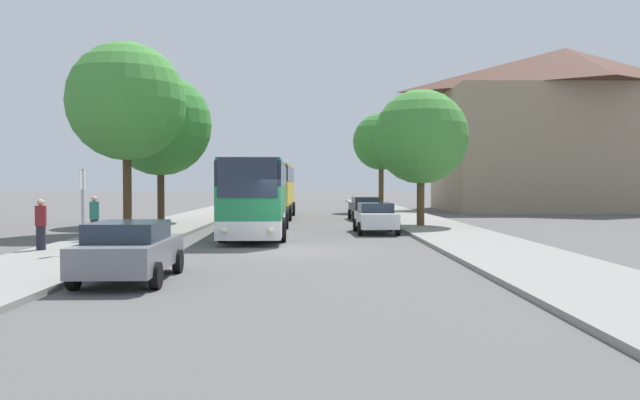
{
  "coord_description": "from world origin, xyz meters",
  "views": [
    {
      "loc": [
        0.62,
        -21.46,
        2.39
      ],
      "look_at": [
        1.08,
        14.15,
        1.39
      ],
      "focal_mm": 35.0,
      "sensor_mm": 36.0,
      "label": 1
    }
  ],
  "objects_px": {
    "tree_right_near": "(421,137)",
    "bus_stop_sign": "(83,201)",
    "pedestrian_waiting_far": "(94,218)",
    "bus_front": "(258,196)",
    "bus_middle": "(273,190)",
    "parked_car_left_curb": "(130,250)",
    "parked_car_right_far": "(366,208)",
    "tree_left_far": "(127,102)",
    "tree_right_mid": "(381,142)",
    "parked_car_right_near": "(376,217)",
    "tree_left_near": "(160,125)",
    "pedestrian_waiting_near": "(41,224)"
  },
  "relations": [
    {
      "from": "bus_middle",
      "to": "tree_right_mid",
      "type": "distance_m",
      "value": 12.26
    },
    {
      "from": "bus_front",
      "to": "pedestrian_waiting_far",
      "type": "distance_m",
      "value": 7.38
    },
    {
      "from": "bus_stop_sign",
      "to": "tree_right_mid",
      "type": "relative_size",
      "value": 0.34
    },
    {
      "from": "parked_car_right_near",
      "to": "parked_car_right_far",
      "type": "distance_m",
      "value": 10.52
    },
    {
      "from": "bus_front",
      "to": "pedestrian_waiting_far",
      "type": "height_order",
      "value": "bus_front"
    },
    {
      "from": "bus_front",
      "to": "pedestrian_waiting_near",
      "type": "xyz_separation_m",
      "value": [
        -6.54,
        -7.69,
        -0.78
      ]
    },
    {
      "from": "bus_middle",
      "to": "parked_car_right_far",
      "type": "distance_m",
      "value": 6.48
    },
    {
      "from": "bus_middle",
      "to": "tree_right_mid",
      "type": "height_order",
      "value": "tree_right_mid"
    },
    {
      "from": "bus_middle",
      "to": "bus_stop_sign",
      "type": "height_order",
      "value": "bus_middle"
    },
    {
      "from": "tree_left_far",
      "to": "pedestrian_waiting_near",
      "type": "bearing_deg",
      "value": -92.22
    },
    {
      "from": "parked_car_left_curb",
      "to": "parked_car_right_near",
      "type": "distance_m",
      "value": 15.95
    },
    {
      "from": "bus_middle",
      "to": "tree_left_near",
      "type": "bearing_deg",
      "value": -134.22
    },
    {
      "from": "tree_right_near",
      "to": "bus_stop_sign",
      "type": "bearing_deg",
      "value": -135.15
    },
    {
      "from": "bus_middle",
      "to": "parked_car_left_curb",
      "type": "distance_m",
      "value": 26.75
    },
    {
      "from": "bus_middle",
      "to": "parked_car_right_near",
      "type": "relative_size",
      "value": 2.73
    },
    {
      "from": "parked_car_left_curb",
      "to": "tree_left_far",
      "type": "xyz_separation_m",
      "value": [
        -4.26,
        14.26,
        5.4
      ]
    },
    {
      "from": "tree_left_far",
      "to": "tree_right_mid",
      "type": "distance_m",
      "value": 25.15
    },
    {
      "from": "pedestrian_waiting_far",
      "to": "tree_left_far",
      "type": "xyz_separation_m",
      "value": [
        -0.27,
        5.23,
        5.15
      ]
    },
    {
      "from": "pedestrian_waiting_near",
      "to": "tree_left_near",
      "type": "distance_m",
      "value": 15.63
    },
    {
      "from": "bus_stop_sign",
      "to": "pedestrian_waiting_far",
      "type": "height_order",
      "value": "bus_stop_sign"
    },
    {
      "from": "bus_front",
      "to": "parked_car_right_far",
      "type": "distance_m",
      "value": 12.78
    },
    {
      "from": "parked_car_right_near",
      "to": "bus_stop_sign",
      "type": "distance_m",
      "value": 14.03
    },
    {
      "from": "bus_middle",
      "to": "tree_right_near",
      "type": "distance_m",
      "value": 12.76
    },
    {
      "from": "parked_car_left_curb",
      "to": "parked_car_right_far",
      "type": "relative_size",
      "value": 1.03
    },
    {
      "from": "bus_middle",
      "to": "tree_right_mid",
      "type": "bearing_deg",
      "value": 45.79
    },
    {
      "from": "bus_front",
      "to": "bus_middle",
      "type": "bearing_deg",
      "value": 89.19
    },
    {
      "from": "tree_left_far",
      "to": "parked_car_right_far",
      "type": "bearing_deg",
      "value": 40.54
    },
    {
      "from": "pedestrian_waiting_far",
      "to": "bus_middle",
      "type": "bearing_deg",
      "value": -118.63
    },
    {
      "from": "parked_car_right_far",
      "to": "tree_left_far",
      "type": "distance_m",
      "value": 16.84
    },
    {
      "from": "tree_left_near",
      "to": "bus_stop_sign",
      "type": "bearing_deg",
      "value": -84.96
    },
    {
      "from": "bus_front",
      "to": "pedestrian_waiting_near",
      "type": "relative_size",
      "value": 7.12
    },
    {
      "from": "pedestrian_waiting_far",
      "to": "tree_right_near",
      "type": "bearing_deg",
      "value": -159.67
    },
    {
      "from": "bus_front",
      "to": "bus_middle",
      "type": "xyz_separation_m",
      "value": [
        -0.14,
        13.32,
        0.1
      ]
    },
    {
      "from": "bus_stop_sign",
      "to": "tree_right_mid",
      "type": "xyz_separation_m",
      "value": [
        12.8,
        30.4,
        3.86
      ]
    },
    {
      "from": "tree_right_mid",
      "to": "tree_left_far",
      "type": "bearing_deg",
      "value": -124.54
    },
    {
      "from": "bus_stop_sign",
      "to": "tree_left_far",
      "type": "relative_size",
      "value": 0.3
    },
    {
      "from": "parked_car_right_far",
      "to": "tree_right_mid",
      "type": "distance_m",
      "value": 11.64
    },
    {
      "from": "parked_car_left_curb",
      "to": "tree_left_far",
      "type": "relative_size",
      "value": 0.47
    },
    {
      "from": "parked_car_left_curb",
      "to": "tree_right_near",
      "type": "bearing_deg",
      "value": 58.64
    },
    {
      "from": "parked_car_right_far",
      "to": "bus_front",
      "type": "bearing_deg",
      "value": 59.46
    },
    {
      "from": "parked_car_left_curb",
      "to": "tree_right_near",
      "type": "relative_size",
      "value": 0.58
    },
    {
      "from": "bus_stop_sign",
      "to": "pedestrian_waiting_near",
      "type": "height_order",
      "value": "bus_stop_sign"
    },
    {
      "from": "pedestrian_waiting_far",
      "to": "tree_right_mid",
      "type": "xyz_separation_m",
      "value": [
        13.98,
        25.94,
        4.64
      ]
    },
    {
      "from": "tree_right_mid",
      "to": "tree_right_near",
      "type": "bearing_deg",
      "value": -89.59
    },
    {
      "from": "parked_car_right_far",
      "to": "pedestrian_waiting_far",
      "type": "xyz_separation_m",
      "value": [
        -11.85,
        -15.6,
        0.24
      ]
    },
    {
      "from": "pedestrian_waiting_far",
      "to": "parked_car_right_far",
      "type": "bearing_deg",
      "value": -137.66
    },
    {
      "from": "tree_left_near",
      "to": "pedestrian_waiting_far",
      "type": "bearing_deg",
      "value": -88.89
    },
    {
      "from": "bus_stop_sign",
      "to": "tree_right_near",
      "type": "distance_m",
      "value": 18.47
    },
    {
      "from": "pedestrian_waiting_far",
      "to": "tree_right_mid",
      "type": "bearing_deg",
      "value": -128.76
    },
    {
      "from": "pedestrian_waiting_far",
      "to": "tree_right_mid",
      "type": "distance_m",
      "value": 29.84
    }
  ]
}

